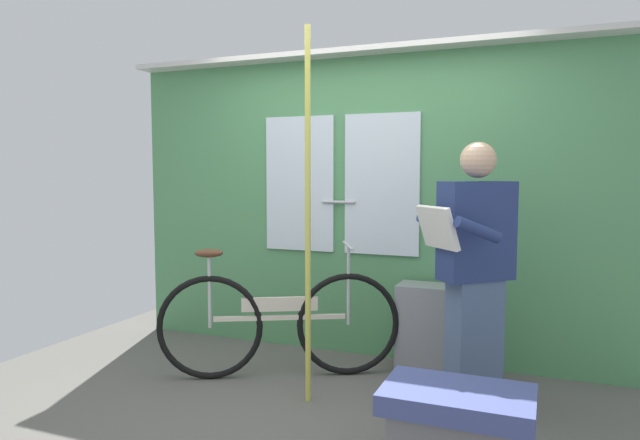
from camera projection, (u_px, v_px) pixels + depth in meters
ground_plane at (297, 421)px, 3.42m from camera, size 5.07×4.28×0.04m
train_door_wall at (364, 199)px, 4.55m from camera, size 4.07×0.28×2.41m
bicycle_near_door at (279, 323)px, 4.08m from camera, size 1.56×0.84×0.96m
passenger_reading_newspaper at (474, 269)px, 3.51m from camera, size 0.61×0.60×1.65m
trash_bin_by_wall at (425, 328)px, 4.22m from camera, size 0.40×0.28×0.64m
handrail_pole at (308, 218)px, 3.59m from camera, size 0.04×0.04×2.37m
bench_seat_corner at (457, 432)px, 2.70m from camera, size 0.70×0.44×0.45m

